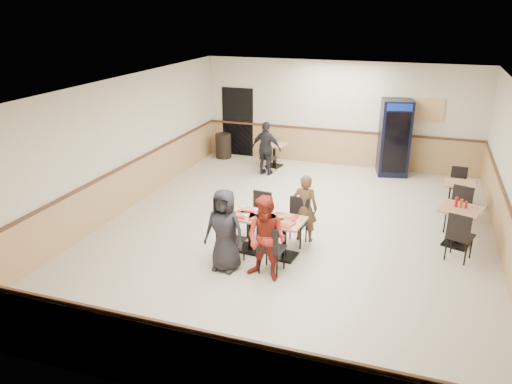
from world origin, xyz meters
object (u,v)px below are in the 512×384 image
(side_table_near, at_px, (459,221))
(diner_man_opposite, at_px, (305,208))
(pepsi_cooler, at_px, (394,138))
(diner_woman_right, at_px, (266,239))
(back_table, at_px, (274,151))
(main_table, at_px, (267,230))
(lone_diner, at_px, (266,149))
(trash_bin, at_px, (223,146))
(diner_woman_left, at_px, (224,230))
(side_table_far, at_px, (459,193))

(side_table_near, bearing_deg, diner_man_opposite, -165.56)
(pepsi_cooler, bearing_deg, side_table_near, -80.67)
(diner_woman_right, height_order, back_table, diner_woman_right)
(main_table, xyz_separation_m, pepsi_cooler, (1.86, 5.66, 0.55))
(main_table, distance_m, side_table_near, 3.77)
(lone_diner, xyz_separation_m, trash_bin, (-1.74, 1.13, -0.37))
(diner_man_opposite, xyz_separation_m, pepsi_cooler, (1.33, 4.86, 0.35))
(diner_man_opposite, xyz_separation_m, back_table, (-1.98, 4.47, -0.23))
(main_table, relative_size, trash_bin, 1.93)
(diner_woman_left, distance_m, side_table_far, 5.80)
(diner_woman_left, relative_size, lone_diner, 1.01)
(diner_woman_left, relative_size, diner_woman_right, 1.00)
(main_table, distance_m, back_table, 5.46)
(diner_woman_left, bearing_deg, back_table, 102.36)
(diner_woman_right, distance_m, side_table_near, 4.00)
(main_table, relative_size, diner_woman_right, 0.97)
(diner_man_opposite, height_order, trash_bin, diner_man_opposite)
(main_table, distance_m, side_table_far, 4.86)
(main_table, distance_m, diner_man_opposite, 0.98)
(back_table, bearing_deg, main_table, -74.66)
(lone_diner, xyz_separation_m, back_table, (-0.00, 0.78, -0.29))
(diner_woman_right, distance_m, diner_man_opposite, 1.70)
(main_table, relative_size, diner_man_opposite, 1.06)
(side_table_near, xyz_separation_m, side_table_far, (0.07, 1.82, -0.06))
(diner_woman_left, height_order, side_table_near, diner_woman_left)
(lone_diner, bearing_deg, side_table_far, 175.22)
(lone_diner, relative_size, back_table, 1.96)
(diner_man_opposite, xyz_separation_m, lone_diner, (-1.98, 3.69, 0.06))
(main_table, relative_size, pepsi_cooler, 0.70)
(pepsi_cooler, relative_size, trash_bin, 2.76)
(main_table, bearing_deg, pepsi_cooler, 77.58)
(main_table, xyz_separation_m, lone_diner, (-1.44, 4.49, 0.25))
(lone_diner, xyz_separation_m, pepsi_cooler, (3.30, 1.17, 0.30))
(diner_woman_left, relative_size, pepsi_cooler, 0.73)
(diner_woman_left, bearing_deg, lone_diner, 103.60)
(diner_woman_left, relative_size, diner_man_opposite, 1.09)
(back_table, distance_m, trash_bin, 1.78)
(main_table, distance_m, pepsi_cooler, 5.98)
(trash_bin, bearing_deg, lone_diner, -32.85)
(side_table_far, height_order, trash_bin, trash_bin)
(pepsi_cooler, bearing_deg, back_table, 175.14)
(side_table_near, xyz_separation_m, back_table, (-4.88, 3.72, -0.06))
(diner_woman_left, relative_size, back_table, 1.99)
(lone_diner, height_order, pepsi_cooler, pepsi_cooler)
(diner_woman_left, relative_size, side_table_far, 2.18)
(lone_diner, bearing_deg, main_table, 115.89)
(side_table_far, distance_m, pepsi_cooler, 2.88)
(diner_woman_left, bearing_deg, side_table_far, 49.70)
(diner_woman_right, xyz_separation_m, side_table_near, (3.17, 2.42, -0.24))
(diner_woman_left, distance_m, lone_diner, 5.37)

